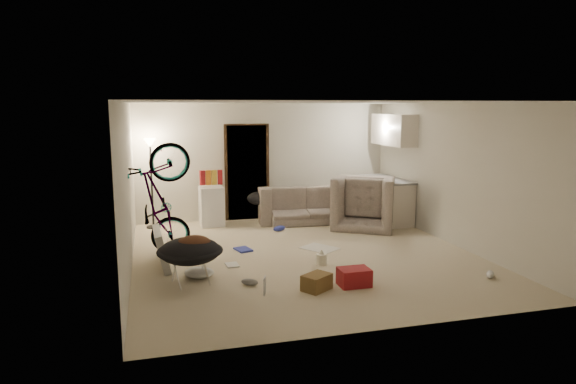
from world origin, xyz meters
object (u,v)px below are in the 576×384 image
object	(u,v)px
floor_lamp	(151,164)
sofa	(304,208)
bicycle	(160,226)
tv_box	(162,248)
drink_case_a	(317,282)
saucer_chair	(190,257)
mini_fridge	(211,206)
armchair	(366,207)
kitchen_counter	(386,201)
drink_case_b	(354,277)
juicer	(321,258)

from	to	relation	value
floor_lamp	sofa	bearing A→B (deg)	-3.65
bicycle	tv_box	bearing A→B (deg)	174.33
bicycle	drink_case_a	size ratio (longest dim) A/B	5.04
saucer_chair	mini_fridge	bearing A→B (deg)	78.48
armchair	bicycle	world-z (taller)	bicycle
kitchen_counter	bicycle	bearing A→B (deg)	-162.99
armchair	bicycle	xyz separation A→B (m)	(-4.15, -1.15, 0.11)
kitchen_counter	saucer_chair	xyz separation A→B (m)	(-4.36, -2.92, -0.06)
mini_fridge	drink_case_a	distance (m)	4.28
armchair	bicycle	size ratio (longest dim) A/B	0.63
kitchen_counter	sofa	size ratio (longest dim) A/B	0.75
floor_lamp	kitchen_counter	distance (m)	4.95
armchair	floor_lamp	bearing A→B (deg)	18.92
armchair	saucer_chair	xyz separation A→B (m)	(-3.78, -2.62, -0.01)
sofa	bicycle	world-z (taller)	bicycle
kitchen_counter	drink_case_a	bearing A→B (deg)	-127.22
floor_lamp	armchair	xyz separation A→B (m)	(4.25, -0.95, -0.92)
bicycle	mini_fridge	world-z (taller)	bicycle
drink_case_b	mini_fridge	bearing A→B (deg)	109.60
floor_lamp	bicycle	xyz separation A→B (m)	(0.10, -2.10, -0.81)
floor_lamp	drink_case_b	xyz separation A→B (m)	(2.63, -4.25, -1.18)
kitchen_counter	juicer	bearing A→B (deg)	-132.14
sofa	mini_fridge	size ratio (longest dim) A/B	2.47
tv_box	sofa	bearing A→B (deg)	38.04
saucer_chair	drink_case_b	size ratio (longest dim) A/B	2.15
mini_fridge	floor_lamp	bearing A→B (deg)	172.47
drink_case_b	juicer	size ratio (longest dim) A/B	1.77
tv_box	saucer_chair	bearing A→B (deg)	-68.54
armchair	drink_case_b	bearing A→B (deg)	95.35
sofa	bicycle	distance (m)	3.59
armchair	saucer_chair	size ratio (longest dim) A/B	1.32
floor_lamp	sofa	size ratio (longest dim) A/B	0.91
saucer_chair	tv_box	size ratio (longest dim) A/B	1.02
sofa	armchair	xyz separation A→B (m)	(1.11, -0.75, 0.10)
kitchen_counter	tv_box	distance (m)	5.16
bicycle	armchair	bearing A→B (deg)	-80.19
sofa	tv_box	xyz separation A→B (m)	(-3.03, -2.51, 0.00)
floor_lamp	tv_box	bearing A→B (deg)	-87.89
kitchen_counter	juicer	xyz separation A→B (m)	(-2.32, -2.57, -0.34)
armchair	tv_box	world-z (taller)	armchair
drink_case_a	juicer	distance (m)	1.14
floor_lamp	mini_fridge	bearing A→B (deg)	-4.87
drink_case_b	drink_case_a	bearing A→B (deg)	-177.21
sofa	bicycle	bearing A→B (deg)	35.40
armchair	saucer_chair	world-z (taller)	armchair
kitchen_counter	sofa	bearing A→B (deg)	165.13
drink_case_b	tv_box	bearing A→B (deg)	148.94
sofa	tv_box	size ratio (longest dim) A/B	2.23
juicer	tv_box	bearing A→B (deg)	168.12
tv_box	drink_case_a	bearing A→B (deg)	-39.88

